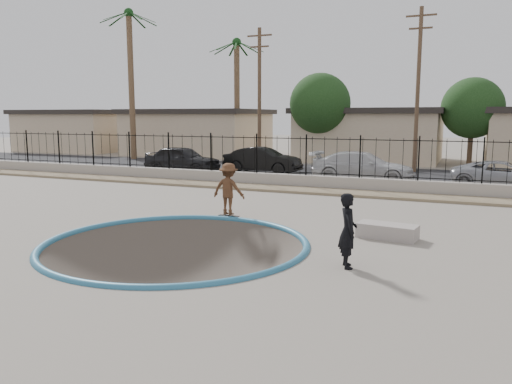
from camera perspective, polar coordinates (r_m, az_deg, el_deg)
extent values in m
cube|color=slate|center=(25.27, 6.82, -1.49)|extent=(120.00, 120.00, 2.20)
torus|color=teal|center=(13.33, -9.12, -5.92)|extent=(7.04, 7.04, 0.20)
cube|color=#978463|center=(22.44, 4.86, 0.25)|extent=(42.00, 1.60, 0.11)
cube|color=#A2998E|center=(23.44, 5.71, 1.20)|extent=(42.00, 0.45, 0.60)
cube|color=black|center=(23.39, 5.72, 2.22)|extent=(40.00, 0.04, 0.03)
cube|color=black|center=(23.27, 5.78, 6.09)|extent=(40.00, 0.04, 0.04)
cube|color=black|center=(29.89, 9.56, 2.19)|extent=(90.00, 8.00, 0.04)
cube|color=tan|center=(51.92, -19.32, 6.45)|extent=(10.00, 8.00, 3.50)
cube|color=#2B2622|center=(51.90, -19.43, 8.60)|extent=(10.60, 8.60, 0.40)
cube|color=tan|center=(44.24, -6.68, 6.57)|extent=(11.00, 8.00, 3.50)
cube|color=#2B2622|center=(44.21, -6.72, 9.10)|extent=(11.60, 8.60, 0.40)
cube|color=tan|center=(39.04, 12.93, 6.14)|extent=(10.00, 8.00, 3.50)
cube|color=#2B2622|center=(39.01, 13.03, 9.00)|extent=(10.60, 8.60, 0.40)
cylinder|color=brown|center=(39.93, -14.06, 11.54)|extent=(0.44, 0.44, 11.00)
sphere|color=#153E16|center=(40.59, -14.35, 19.24)|extent=(0.70, 0.70, 0.70)
cylinder|color=brown|center=(39.70, -2.19, 10.36)|extent=(0.44, 0.44, 9.00)
sphere|color=#153E16|center=(40.08, -2.23, 16.73)|extent=(0.70, 0.70, 0.70)
cylinder|color=#473323|center=(33.51, 0.39, 10.67)|extent=(0.24, 0.24, 9.00)
cube|color=#473323|center=(33.88, 0.40, 17.45)|extent=(1.70, 0.10, 0.10)
cube|color=#473323|center=(33.78, 0.40, 16.28)|extent=(1.30, 0.10, 0.10)
cylinder|color=#473323|center=(31.06, 18.00, 10.88)|extent=(0.24, 0.24, 9.50)
cube|color=#473323|center=(31.54, 18.38, 18.60)|extent=(1.70, 0.10, 0.10)
cube|color=#473323|center=(31.42, 18.31, 17.35)|extent=(1.30, 0.10, 0.10)
cylinder|color=#473323|center=(36.32, 7.24, 5.72)|extent=(0.34, 0.34, 3.00)
sphere|color=#143311|center=(36.28, 7.32, 9.98)|extent=(4.32, 4.32, 4.32)
cylinder|color=#473323|center=(35.94, 23.26, 4.85)|extent=(0.34, 0.34, 2.75)
sphere|color=#143311|center=(35.89, 23.50, 8.80)|extent=(3.96, 3.96, 3.96)
imported|color=brown|center=(16.46, -3.15, 0.01)|extent=(1.11, 0.64, 1.71)
cube|color=black|center=(16.60, -3.13, -2.73)|extent=(0.72, 0.19, 0.02)
cylinder|color=silver|center=(16.65, -3.98, -2.81)|extent=(0.05, 0.03, 0.05)
cylinder|color=silver|center=(16.77, -3.77, -2.73)|extent=(0.05, 0.03, 0.05)
cylinder|color=silver|center=(16.44, -2.48, -2.95)|extent=(0.05, 0.03, 0.05)
cylinder|color=silver|center=(16.56, -2.28, -2.86)|extent=(0.05, 0.03, 0.05)
imported|color=black|center=(11.20, 10.46, -4.36)|extent=(0.61, 0.72, 1.67)
cube|color=gray|center=(14.22, 14.77, -4.34)|extent=(1.68, 0.90, 0.40)
imported|color=black|center=(29.78, -8.43, 3.74)|extent=(4.66, 2.03, 1.56)
imported|color=black|center=(29.18, 0.76, 3.66)|extent=(4.55, 1.67, 1.49)
imported|color=silver|center=(25.88, 12.10, 2.85)|extent=(5.20, 2.12, 1.51)
imported|color=#9B9DA3|center=(25.48, 26.45, 1.76)|extent=(4.66, 2.38, 1.26)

